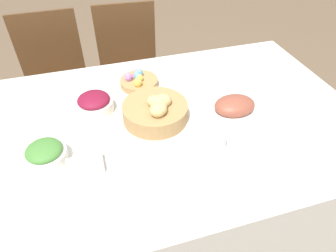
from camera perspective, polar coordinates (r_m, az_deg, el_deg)
ground_plane at (r=1.96m, az=-0.23°, el=-16.52°), size 12.00×12.00×0.00m
dining_table at (r=1.64m, az=-0.27°, el=-9.26°), size 1.81×1.16×0.78m
chair_far_center at (r=2.23m, az=-7.06°, el=10.34°), size 0.45×0.45×0.97m
chair_far_left at (r=2.23m, az=-20.39°, el=7.81°), size 0.43×0.43×0.97m
bread_basket at (r=1.34m, az=-2.35°, el=2.95°), size 0.29×0.29×0.13m
egg_basket at (r=1.59m, az=-5.66°, el=8.57°), size 0.20×0.20×0.08m
ham_platter at (r=1.43m, az=12.54°, el=3.63°), size 0.30×0.21×0.08m
green_salad_bowl at (r=1.25m, az=-22.35°, el=-4.94°), size 0.16×0.16×0.08m
beet_salad_bowl at (r=1.44m, az=-13.86°, el=4.22°), size 0.18×0.18×0.09m
dinner_plate at (r=1.08m, az=0.82°, el=-12.88°), size 0.24×0.24×0.01m
fork at (r=1.06m, az=-6.88°, el=-14.68°), size 0.02×0.18×0.00m
knife at (r=1.12m, az=8.05°, el=-11.11°), size 0.02×0.18×0.00m
spoon at (r=1.12m, az=9.48°, el=-10.72°), size 0.02×0.18×0.00m
drinking_cup at (r=1.22m, az=9.58°, el=-2.75°), size 0.06×0.06×0.09m
butter_dish at (r=1.19m, az=-15.49°, el=-7.31°), size 0.14×0.08×0.03m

